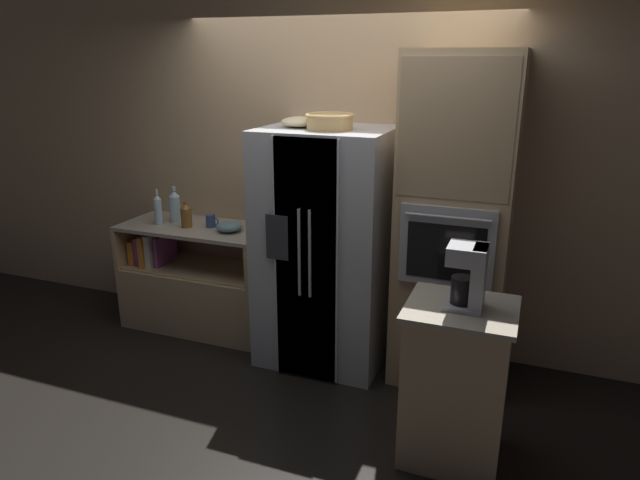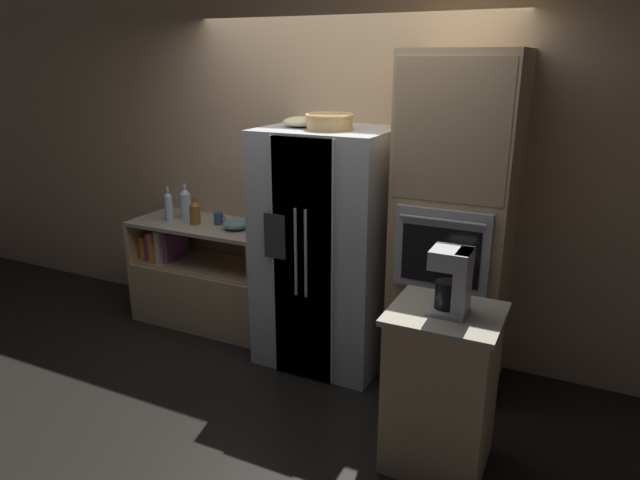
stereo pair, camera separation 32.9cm
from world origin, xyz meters
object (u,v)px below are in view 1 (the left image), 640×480
(bottle_wide, at_px, (186,215))
(mug, at_px, (211,221))
(bottle_tall, at_px, (158,209))
(coffee_maker, at_px, (470,275))
(wall_oven, at_px, (455,224))
(mixing_bowl, at_px, (229,226))
(fruit_bowl, at_px, (299,122))
(refrigerator, at_px, (326,248))
(bottle_short, at_px, (175,206))
(wicker_basket, at_px, (330,121))

(bottle_wide, bearing_deg, mug, 21.82)
(bottle_tall, height_order, coffee_maker, coffee_maker)
(wall_oven, xyz_separation_m, mixing_bowl, (-1.75, -0.00, -0.20))
(mug, relative_size, mixing_bowl, 0.55)
(fruit_bowl, relative_size, coffee_maker, 0.75)
(refrigerator, relative_size, bottle_short, 5.76)
(bottle_tall, height_order, bottle_short, bottle_short)
(mug, bearing_deg, wall_oven, -1.57)
(wicker_basket, height_order, coffee_maker, wicker_basket)
(mug, bearing_deg, refrigerator, -6.50)
(bottle_wide, relative_size, mixing_bowl, 1.05)
(refrigerator, height_order, coffee_maker, refrigerator)
(mixing_bowl, bearing_deg, refrigerator, -4.18)
(mixing_bowl, bearing_deg, fruit_bowl, -6.43)
(refrigerator, height_order, wall_oven, wall_oven)
(mixing_bowl, bearing_deg, bottle_tall, -177.77)
(bottle_tall, xyz_separation_m, bottle_short, (0.09, 0.11, 0.01))
(fruit_bowl, xyz_separation_m, bottle_wide, (-1.03, 0.06, -0.78))
(bottle_tall, relative_size, bottle_wide, 1.37)
(bottle_short, bearing_deg, mixing_bowl, -8.48)
(refrigerator, height_order, fruit_bowl, fruit_bowl)
(refrigerator, height_order, bottle_wide, refrigerator)
(wall_oven, distance_m, bottle_short, 2.31)
(refrigerator, bearing_deg, bottle_wide, 177.89)
(wicker_basket, xyz_separation_m, fruit_bowl, (-0.25, 0.06, -0.02))
(wicker_basket, xyz_separation_m, mixing_bowl, (-0.89, 0.13, -0.87))
(bottle_wide, distance_m, coffee_maker, 2.51)
(wall_oven, height_order, bottle_short, wall_oven)
(coffee_maker, bearing_deg, wicker_basket, 143.90)
(fruit_bowl, bearing_deg, refrigerator, 3.31)
(fruit_bowl, relative_size, mixing_bowl, 1.26)
(wall_oven, relative_size, bottle_wide, 10.46)
(mug, distance_m, coffee_maker, 2.37)
(refrigerator, bearing_deg, bottle_tall, 178.60)
(refrigerator, height_order, mixing_bowl, refrigerator)
(refrigerator, relative_size, fruit_bowl, 6.70)
(wall_oven, xyz_separation_m, coffee_maker, (0.21, -0.92, -0.00))
(bottle_wide, bearing_deg, refrigerator, -2.11)
(wall_oven, height_order, mug, wall_oven)
(wall_oven, bearing_deg, wicker_basket, -170.84)
(wall_oven, xyz_separation_m, fruit_bowl, (-1.10, -0.08, 0.65))
(refrigerator, bearing_deg, mug, 173.50)
(bottle_short, bearing_deg, fruit_bowl, -7.38)
(refrigerator, xyz_separation_m, wicker_basket, (0.05, -0.07, 0.93))
(bottle_tall, bearing_deg, wall_oven, 0.69)
(mixing_bowl, xyz_separation_m, coffee_maker, (1.96, -0.91, 0.20))
(refrigerator, distance_m, fruit_bowl, 0.93)
(refrigerator, xyz_separation_m, wall_oven, (0.91, 0.07, 0.26))
(wicker_basket, relative_size, coffee_maker, 0.95)
(mixing_bowl, bearing_deg, bottle_short, 171.52)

